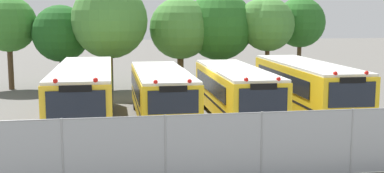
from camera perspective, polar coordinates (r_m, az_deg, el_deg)
ground_plane at (r=23.71m, az=0.77°, el=-3.81°), size 160.00×160.00×0.00m
school_bus_0 at (r=22.90m, az=-12.40°, el=-0.69°), size 2.58×11.02×2.80m
school_bus_1 at (r=23.44m, az=-3.60°, el=-0.67°), size 2.49×9.43×2.52m
school_bus_2 at (r=23.68m, az=5.03°, el=-0.50°), size 2.59×9.65×2.59m
school_bus_3 at (r=25.21m, az=13.07°, el=0.04°), size 2.69×10.30×2.75m
tree_0 at (r=35.24m, az=-20.87°, el=6.79°), size 3.94×3.75×6.29m
tree_1 at (r=33.89m, az=-14.95°, el=5.97°), size 3.79×3.79×5.68m
tree_2 at (r=32.64m, az=-9.53°, el=7.44°), size 4.98×4.98×7.13m
tree_3 at (r=33.61m, az=-1.36°, el=6.84°), size 4.21×4.21×6.21m
tree_4 at (r=34.55m, az=3.49°, el=7.07°), size 4.90×4.80×6.65m
tree_5 at (r=34.27m, az=8.56°, el=7.30°), size 3.84×3.69×6.20m
tree_6 at (r=36.19m, az=12.42°, el=7.25°), size 3.58×3.58×6.27m
chainlink_fence at (r=15.09m, az=8.07°, el=-6.68°), size 17.65×0.07×2.09m
traffic_cone at (r=15.46m, az=-4.23°, el=-9.48°), size 0.37×0.37×0.49m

